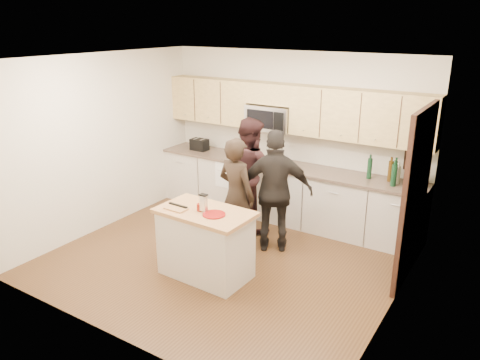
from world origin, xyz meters
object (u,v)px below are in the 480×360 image
Objects in this scene: island at (205,243)px; toaster at (199,145)px; woman_left at (236,196)px; woman_right at (276,192)px; woman_center at (250,174)px.

toaster is (-1.70, 2.14, 0.59)m from island.
island is at bearing -51.62° from toaster.
woman_right reaches higher than woman_left.
woman_left is 0.94× the size of woman_right.
woman_left is (1.64, -1.33, -0.21)m from toaster.
woman_center is 1.01× the size of woman_right.
toaster is 1.50m from woman_center.
woman_left reaches higher than island.
woman_right is (0.45, 0.31, 0.05)m from woman_left.
island is 1.69m from woman_center.
woman_right reaches higher than island.
woman_center is (-0.31, 1.60, 0.43)m from island.
woman_right is at bearing 72.53° from island.
woman_right is (0.40, 1.12, 0.42)m from island.
woman_left is at bearing 132.47° from woman_center.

